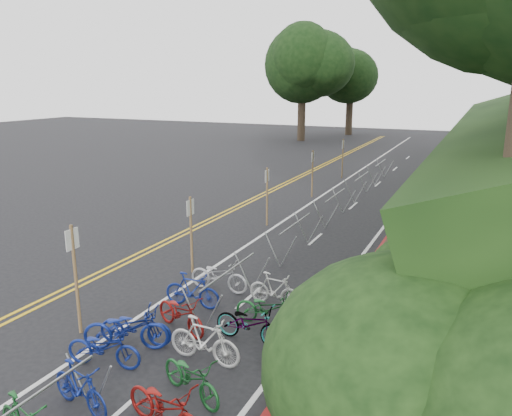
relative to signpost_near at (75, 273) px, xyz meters
The scene contains 8 objects.
ground 1.64m from the signpost_near, 118.34° to the right, with size 120.00×120.00×0.00m, color black.
road_markings 9.79m from the signpost_near, 87.66° to the left, with size 7.47×80.00×0.01m.
red_curb 12.87m from the signpost_near, 64.71° to the left, with size 0.25×28.00×0.10m, color maroon.
bike_racks_rest 12.88m from the signpost_near, 77.60° to the left, with size 1.14×23.00×1.17m.
signpost_near is the anchor object (origin of this frame).
signposts_rest 13.56m from the signpost_near, 88.47° to the left, with size 0.08×18.40×2.50m.
bike_front 1.86m from the signpost_near, ahead, with size 1.95×0.68×1.02m, color navy.
bike_valet 3.07m from the signpost_near, ahead, with size 3.42×8.97×1.05m.
Camera 1 is at (8.78, -7.82, 5.94)m, focal length 35.00 mm.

